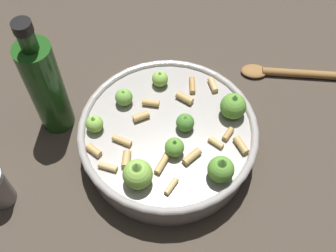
{
  "coord_description": "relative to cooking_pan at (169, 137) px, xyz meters",
  "views": [
    {
      "loc": [
        -0.16,
        0.34,
        0.65
      ],
      "look_at": [
        0.0,
        0.0,
        0.07
      ],
      "focal_mm": 44.58,
      "sensor_mm": 36.0,
      "label": 1
    }
  ],
  "objects": [
    {
      "name": "wooden_spoon",
      "position": [
        -0.15,
        -0.26,
        -0.03
      ],
      "size": [
        0.23,
        0.11,
        0.02
      ],
      "color": "olive",
      "rests_on": "ground"
    },
    {
      "name": "cooking_pan",
      "position": [
        0.0,
        0.0,
        0.0
      ],
      "size": [
        0.3,
        0.3,
        0.12
      ],
      "color": "#9E9993",
      "rests_on": "ground"
    },
    {
      "name": "ground_plane",
      "position": [
        0.0,
        -0.0,
        -0.04
      ],
      "size": [
        2.4,
        2.4,
        0.0
      ],
      "primitive_type": "plane",
      "color": "#42382D"
    },
    {
      "name": "olive_oil_bottle",
      "position": [
        0.21,
        0.03,
        0.06
      ],
      "size": [
        0.06,
        0.06,
        0.24
      ],
      "color": "#1E4C19",
      "rests_on": "ground"
    }
  ]
}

